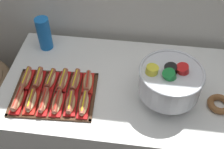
% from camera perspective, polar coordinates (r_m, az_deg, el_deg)
% --- Properties ---
extents(ground_plane, '(10.00, 10.00, 0.00)m').
position_cam_1_polar(ground_plane, '(2.37, 2.11, -14.07)').
color(ground_plane, '#38332D').
extents(buffet_table, '(1.50, 0.81, 0.75)m').
position_cam_1_polar(buffet_table, '(2.03, 2.41, -8.62)').
color(buffet_table, white).
rests_on(buffet_table, ground_plane).
extents(serving_tray, '(0.50, 0.39, 0.01)m').
position_cam_1_polar(serving_tray, '(1.73, -11.31, -3.84)').
color(serving_tray, '#472B19').
rests_on(serving_tray, buffet_table).
extents(hot_dog_0, '(0.07, 0.18, 0.06)m').
position_cam_1_polar(hot_dog_0, '(1.71, -18.16, -4.78)').
color(hot_dog_0, '#B21414').
rests_on(hot_dog_0, serving_tray).
extents(hot_dog_1, '(0.08, 0.18, 0.06)m').
position_cam_1_polar(hot_dog_1, '(1.69, -15.75, -5.08)').
color(hot_dog_1, red).
rests_on(hot_dog_1, serving_tray).
extents(hot_dog_2, '(0.07, 0.18, 0.06)m').
position_cam_1_polar(hot_dog_2, '(1.66, -13.32, -5.22)').
color(hot_dog_2, red).
rests_on(hot_dog_2, serving_tray).
extents(hot_dog_3, '(0.08, 0.18, 0.06)m').
position_cam_1_polar(hot_dog_3, '(1.65, -10.78, -5.51)').
color(hot_dog_3, red).
rests_on(hot_dog_3, serving_tray).
extents(hot_dog_4, '(0.08, 0.16, 0.06)m').
position_cam_1_polar(hot_dog_4, '(1.63, -8.22, -5.68)').
color(hot_dog_4, red).
rests_on(hot_dog_4, serving_tray).
extents(hot_dog_5, '(0.07, 0.18, 0.06)m').
position_cam_1_polar(hot_dog_5, '(1.62, -5.60, -5.87)').
color(hot_dog_5, '#B21414').
rests_on(hot_dog_5, serving_tray).
extents(hot_dog_6, '(0.07, 0.18, 0.06)m').
position_cam_1_polar(hot_dog_6, '(1.81, -16.65, -0.79)').
color(hot_dog_6, red).
rests_on(hot_dog_6, serving_tray).
extents(hot_dog_7, '(0.07, 0.17, 0.06)m').
position_cam_1_polar(hot_dog_7, '(1.78, -14.40, -0.88)').
color(hot_dog_7, '#B21414').
rests_on(hot_dog_7, serving_tray).
extents(hot_dog_8, '(0.06, 0.16, 0.06)m').
position_cam_1_polar(hot_dog_8, '(1.76, -12.08, -1.04)').
color(hot_dog_8, red).
rests_on(hot_dog_8, serving_tray).
extents(hot_dog_9, '(0.06, 0.18, 0.06)m').
position_cam_1_polar(hot_dog_9, '(1.75, -9.69, -1.23)').
color(hot_dog_9, red).
rests_on(hot_dog_9, serving_tray).
extents(hot_dog_10, '(0.06, 0.17, 0.06)m').
position_cam_1_polar(hot_dog_10, '(1.73, -7.29, -1.31)').
color(hot_dog_10, '#B21414').
rests_on(hot_dog_10, serving_tray).
extents(hot_dog_11, '(0.08, 0.18, 0.06)m').
position_cam_1_polar(hot_dog_11, '(1.72, -4.82, -1.54)').
color(hot_dog_11, red).
rests_on(hot_dog_11, serving_tray).
extents(punch_bowl, '(0.35, 0.35, 0.28)m').
position_cam_1_polar(punch_bowl, '(1.58, 11.41, -1.20)').
color(punch_bowl, silver).
rests_on(punch_bowl, buffet_table).
extents(cup_stack, '(0.09, 0.09, 0.23)m').
position_cam_1_polar(cup_stack, '(1.97, -13.33, 7.91)').
color(cup_stack, blue).
rests_on(cup_stack, buffet_table).
extents(donut, '(0.14, 0.14, 0.04)m').
position_cam_1_polar(donut, '(1.74, 20.57, -5.52)').
color(donut, brown).
rests_on(donut, buffet_table).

